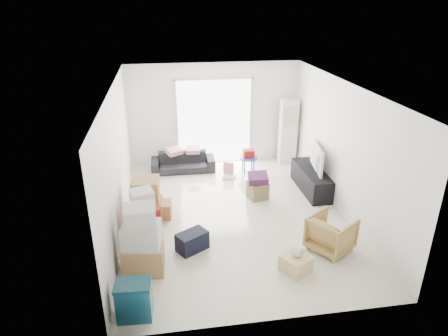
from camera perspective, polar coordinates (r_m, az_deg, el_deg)
room_shell at (r=7.85m, az=1.49°, el=1.84°), size 4.98×6.48×3.18m
sliding_door at (r=10.67m, az=-1.40°, el=7.09°), size 2.10×0.04×2.33m
ac_tower at (r=10.89m, az=9.11°, el=5.11°), size 0.45×0.30×1.75m
tv_console at (r=9.58m, az=12.32°, el=-1.67°), size 0.48×1.58×0.53m
television at (r=9.45m, az=12.49°, el=0.15°), size 0.75×1.10×0.13m
sofa at (r=10.44m, az=-5.90°, el=1.25°), size 1.65×0.50×0.64m
pillow_left at (r=10.29m, az=-7.20°, el=3.13°), size 0.50×0.46×0.13m
pillow_right at (r=10.33m, az=-4.49°, el=3.29°), size 0.33×0.27×0.11m
armchair at (r=7.45m, az=15.08°, el=-8.79°), size 0.94×0.95×0.72m
storage_bins at (r=6.04m, az=-12.71°, el=-17.90°), size 0.53×0.38×0.59m
box_stack_a at (r=6.73m, az=-11.59°, el=-10.40°), size 0.69×0.58×1.20m
box_stack_b at (r=7.52m, az=-11.34°, el=-7.25°), size 0.64×0.56×1.05m
box_stack_c at (r=8.19m, az=-10.99°, el=-4.61°), size 0.65×0.57×0.92m
loose_box at (r=8.40m, az=-8.90°, el=-5.86°), size 0.43×0.43×0.33m
duffel_bag at (r=7.31m, az=-4.57°, el=-10.39°), size 0.64×0.57×0.35m
ottoman at (r=9.06m, az=4.82°, el=-3.15°), size 0.47×0.47×0.39m
blanket at (r=8.95m, az=4.87°, el=-1.62°), size 0.48×0.48×0.14m
kids_table at (r=10.29m, az=3.51°, el=1.69°), size 0.48×0.48×0.62m
toy_walker at (r=10.08m, az=0.70°, el=-0.79°), size 0.36×0.35×0.39m
wood_crate at (r=6.92m, az=10.22°, el=-13.28°), size 0.58×0.58×0.28m
plush_bunny at (r=6.82m, az=10.54°, el=-11.88°), size 0.25×0.14×0.12m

